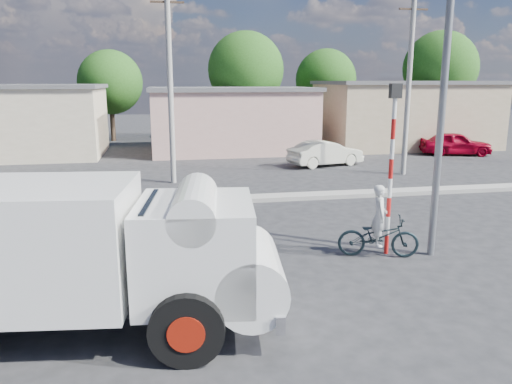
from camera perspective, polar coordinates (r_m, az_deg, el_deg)
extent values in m
plane|color=#272729|center=(11.25, 2.84, -10.55)|extent=(120.00, 120.00, 0.00)
cube|color=#99968E|center=(18.73, -2.92, -0.84)|extent=(40.00, 0.80, 0.16)
cylinder|color=black|center=(8.19, -7.91, -15.27)|extent=(1.24, 0.49, 1.21)
cylinder|color=#B21D0C|center=(8.19, -7.91, -15.27)|extent=(0.64, 0.46, 0.59)
cylinder|color=black|center=(10.29, -7.04, -9.27)|extent=(1.24, 0.49, 1.21)
cylinder|color=#B21D0C|center=(10.29, -7.04, -9.27)|extent=(0.64, 0.46, 0.59)
cube|color=black|center=(9.53, -19.63, -11.20)|extent=(5.19, 2.03, 0.20)
cube|color=white|center=(9.50, -25.85, -5.30)|extent=(4.22, 2.88, 2.03)
cube|color=white|center=(8.87, -6.88, -6.43)|extent=(2.23, 2.47, 1.70)
cylinder|color=white|center=(9.04, -0.80, -9.31)|extent=(1.47, 2.38, 1.21)
cylinder|color=white|center=(8.66, -7.01, -1.61)|extent=(1.03, 2.33, 0.77)
cube|color=silver|center=(9.25, 1.99, -11.76)|extent=(0.44, 2.36, 0.31)
cube|color=black|center=(8.80, -11.98, -3.40)|extent=(0.31, 1.86, 0.77)
imported|color=black|center=(13.16, 13.80, -4.95)|extent=(2.16, 1.25, 1.07)
imported|color=silver|center=(13.09, 13.86, -3.89)|extent=(0.52, 0.66, 1.58)
imported|color=beige|center=(26.85, 7.95, 4.41)|extent=(4.28, 2.45, 1.34)
imported|color=maroon|center=(32.86, 21.86, 5.17)|extent=(4.42, 2.68, 1.41)
cylinder|color=red|center=(13.53, 14.68, -5.79)|extent=(0.11, 0.11, 0.50)
cylinder|color=white|center=(13.38, 14.80, -3.76)|extent=(0.11, 0.11, 0.50)
cylinder|color=red|center=(13.25, 14.92, -1.68)|extent=(0.11, 0.11, 0.50)
cylinder|color=white|center=(13.14, 15.04, 0.43)|extent=(0.11, 0.11, 0.50)
cylinder|color=red|center=(13.05, 15.16, 2.58)|extent=(0.11, 0.11, 0.50)
cylinder|color=white|center=(12.98, 15.29, 4.75)|extent=(0.11, 0.11, 0.50)
cylinder|color=red|center=(12.92, 15.42, 6.95)|extent=(0.11, 0.11, 0.50)
cylinder|color=white|center=(12.89, 15.55, 9.16)|extent=(0.11, 0.11, 0.50)
cube|color=black|center=(12.87, 15.66, 11.07)|extent=(0.28, 0.18, 0.36)
cylinder|color=slate|center=(13.13, 20.74, 12.15)|extent=(0.18, 0.18, 9.00)
cube|color=#D29D90|center=(32.46, -2.88, 8.09)|extent=(10.00, 7.00, 3.80)
cube|color=#59595B|center=(32.36, -2.92, 11.66)|extent=(10.30, 7.30, 0.24)
cube|color=tan|center=(36.11, 16.54, 8.36)|extent=(11.00, 7.00, 4.20)
cube|color=#59595B|center=(36.04, 16.76, 11.88)|extent=(11.30, 7.30, 0.24)
cylinder|color=#38281E|center=(39.30, -16.10, 8.16)|extent=(0.36, 0.36, 3.47)
sphere|color=#306F21|center=(39.21, -16.33, 11.95)|extent=(4.71, 4.71, 4.71)
cylinder|color=#38281E|center=(38.67, -1.16, 9.12)|extent=(0.36, 0.36, 4.20)
sphere|color=#306F21|center=(38.61, -1.19, 13.79)|extent=(5.70, 5.70, 5.70)
cylinder|color=#38281E|center=(42.34, 7.87, 8.92)|extent=(0.36, 0.36, 3.64)
sphere|color=#306F21|center=(42.26, 7.98, 12.62)|extent=(4.94, 4.94, 4.94)
cylinder|color=#38281E|center=(44.25, 19.98, 8.92)|extent=(0.36, 0.36, 4.37)
sphere|color=#306F21|center=(44.21, 20.31, 13.15)|extent=(5.93, 5.93, 5.93)
cylinder|color=#99968E|center=(22.06, -9.76, 11.30)|extent=(0.24, 0.24, 8.00)
cube|color=#38281E|center=(22.28, -10.13, 20.59)|extent=(1.40, 0.08, 0.08)
cylinder|color=#99968E|center=(24.86, 17.01, 11.06)|extent=(0.24, 0.24, 8.00)
cube|color=#38281E|center=(25.06, 17.56, 19.30)|extent=(1.40, 0.08, 0.08)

